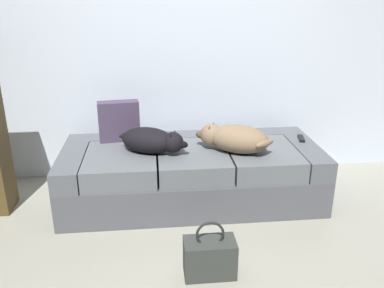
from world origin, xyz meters
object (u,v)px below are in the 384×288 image
(couch, at_px, (191,174))
(dog_dark, at_px, (152,140))
(tv_remote, at_px, (301,138))
(handbag, at_px, (210,257))
(dog_tan, at_px, (234,138))
(throw_pillow, at_px, (119,121))

(couch, height_order, dog_dark, dog_dark)
(tv_remote, relative_size, handbag, 0.40)
(tv_remote, bearing_deg, handbag, -118.96)
(dog_tan, bearing_deg, dog_dark, 176.19)
(couch, height_order, tv_remote, tv_remote)
(dog_dark, height_order, throw_pillow, throw_pillow)
(couch, height_order, throw_pillow, throw_pillow)
(couch, bearing_deg, throw_pillow, 157.75)
(throw_pillow, bearing_deg, dog_dark, -49.08)
(dog_tan, distance_m, throw_pillow, 0.99)
(dog_tan, relative_size, tv_remote, 4.08)
(dog_tan, height_order, throw_pillow, throw_pillow)
(throw_pillow, height_order, handbag, throw_pillow)
(handbag, bearing_deg, tv_remote, 48.89)
(couch, bearing_deg, handbag, -89.36)
(throw_pillow, bearing_deg, tv_remote, -5.65)
(dog_dark, distance_m, dog_tan, 0.64)
(dog_dark, xyz_separation_m, throw_pillow, (-0.27, 0.32, 0.07))
(dog_tan, xyz_separation_m, tv_remote, (0.63, 0.21, -0.10))
(tv_remote, distance_m, handbag, 1.49)
(tv_remote, height_order, throw_pillow, throw_pillow)
(couch, xyz_separation_m, dog_tan, (0.33, -0.12, 0.35))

